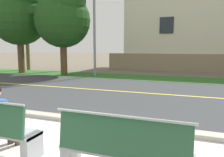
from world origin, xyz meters
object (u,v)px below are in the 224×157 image
Objects in this scene: streetlamp at (96,11)px; shade_tree_far_left at (19,12)px; seated_person_blue at (1,115)px; bench_right at (123,151)px; shade_tree_left at (63,16)px.

shade_tree_far_left is (-5.85, -0.34, 0.21)m from streetlamp.
streetlamp is at bearing 105.51° from seated_person_blue.
shade_tree_left is (-7.51, 10.47, 3.55)m from bench_right.
streetlamp is 1.20× the size of shade_tree_left.
shade_tree_far_left is (-11.12, 10.40, 3.95)m from bench_right.
shade_tree_left reaches higher than bench_right.
bench_right is 0.27× the size of shade_tree_far_left.
bench_right is 0.30× the size of shade_tree_left.
bench_right is 1.48× the size of seated_person_blue.
shade_tree_left is at bearing 1.18° from shade_tree_far_left.
bench_right is 12.53m from streetlamp.
shade_tree_left is (-5.17, 10.30, 3.33)m from seated_person_blue.
seated_person_blue is 0.18× the size of shade_tree_far_left.
bench_right is 0.25× the size of streetlamp.
streetlamp reaches higher than bench_right.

